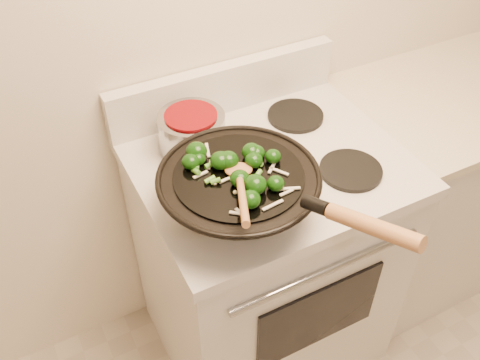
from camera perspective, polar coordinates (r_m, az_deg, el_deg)
stove at (r=1.90m, az=2.65°, el=-8.27°), size 0.78×0.67×1.08m
counter_unit at (r=2.32m, az=20.16°, el=-0.38°), size 0.89×0.62×0.91m
wok at (r=1.35m, az=0.03°, el=-1.25°), size 0.41×0.66×0.25m
stirfry at (r=1.31m, az=-0.44°, el=1.46°), size 0.24×0.29×0.05m
wooden_spoon at (r=1.23m, az=0.04°, el=-0.39°), size 0.17×0.30×0.12m
saucepan at (r=1.57m, az=-5.14°, el=5.21°), size 0.20×0.32×0.12m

